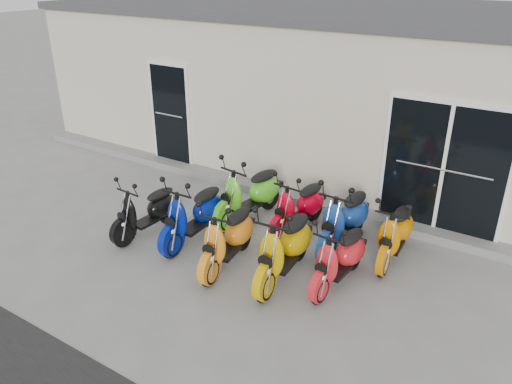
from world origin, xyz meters
TOP-DOWN VIEW (x-y plane):
  - ground at (0.00, 0.00)m, footprint 80.00×80.00m
  - building at (0.00, 5.20)m, footprint 14.00×6.00m
  - roof_cap at (0.00, 5.20)m, footprint 14.20×6.20m
  - front_step at (0.00, 2.02)m, footprint 14.00×0.40m
  - door_left at (-3.20, 2.17)m, footprint 1.07×0.08m
  - door_right at (2.60, 2.17)m, footprint 2.02×0.08m
  - scooter_front_black at (-1.51, -0.46)m, footprint 0.66×1.56m
  - scooter_front_blue at (-0.68, -0.21)m, footprint 0.68×1.74m
  - scooter_front_orange_a at (0.21, -0.52)m, footprint 0.81×1.72m
  - scooter_front_orange_b at (1.09, -0.36)m, footprint 0.78×1.82m
  - scooter_front_red at (1.83, -0.08)m, footprint 0.68×1.59m
  - scooter_back_green at (-0.33, 0.91)m, footprint 0.91×1.86m
  - scooter_back_red at (0.61, 0.99)m, footprint 0.75×1.67m
  - scooter_back_blue at (1.47, 0.93)m, footprint 0.68×1.76m
  - scooter_back_yellow at (2.27, 1.01)m, footprint 0.65×1.61m

SIDE VIEW (x-z plane):
  - ground at x=0.00m, z-range 0.00..0.00m
  - front_step at x=0.00m, z-range 0.00..0.15m
  - scooter_front_black at x=-1.51m, z-range 0.00..1.13m
  - scooter_front_red at x=1.83m, z-range 0.00..1.14m
  - scooter_back_yellow at x=2.27m, z-range 0.00..1.17m
  - scooter_back_red at x=0.61m, z-range 0.00..1.19m
  - scooter_front_orange_a at x=0.21m, z-range 0.00..1.22m
  - scooter_front_blue at x=-0.68m, z-range 0.00..1.27m
  - scooter_back_blue at x=1.47m, z-range 0.00..1.29m
  - scooter_back_green at x=-0.33m, z-range 0.00..1.31m
  - scooter_front_orange_b at x=1.09m, z-range 0.00..1.31m
  - door_left at x=-3.20m, z-range 0.15..2.37m
  - door_right at x=2.60m, z-range 0.15..2.37m
  - building at x=0.00m, z-range 0.00..3.20m
  - roof_cap at x=0.00m, z-range 3.20..3.36m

